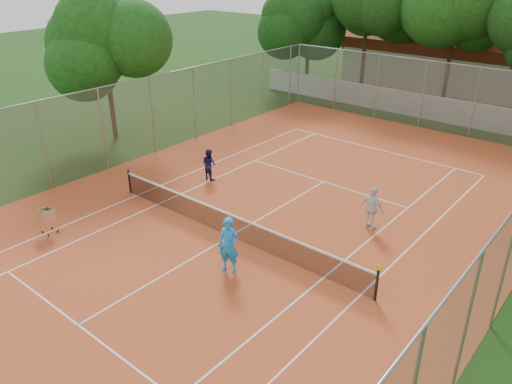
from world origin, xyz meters
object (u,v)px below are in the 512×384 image
Objects in this scene: player_near at (229,245)px; player_far_left at (209,164)px; clubhouse at (461,58)px; ball_hopper at (48,221)px; player_far_right at (372,208)px; tennis_net at (230,225)px.

player_near reaches higher than player_far_left.
clubhouse is 33.36m from ball_hopper.
player_far_left is (-2.32, -25.69, -1.45)m from clubhouse.
player_near is (3.47, -30.65, -1.21)m from clubhouse.
player_far_left is 7.53m from ball_hopper.
clubhouse is 9.73× the size of player_far_right.
player_near is 1.33× the size of player_far_left.
player_near is at bearing -83.54° from clubhouse.
clubhouse is 8.45× the size of player_near.
tennis_net is at bearing 109.83° from player_near.
clubhouse is 25.76m from player_far_right.
tennis_net is at bearing 52.35° from ball_hopper.
ball_hopper is (-9.09, -8.06, -0.32)m from player_far_right.
clubhouse is (-2.00, 29.00, 1.69)m from tennis_net.
player_near is 6.00m from player_far_right.
ball_hopper is at bearing -142.50° from tennis_net.
tennis_net is at bearing 56.94° from player_far_right.
clubhouse is 15.73× the size of ball_hopper.
clubhouse reaches higher than player_far_right.
player_near is 7.63m from player_far_left.
player_far_right is 1.62× the size of ball_hopper.
tennis_net is at bearing 146.36° from player_far_left.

